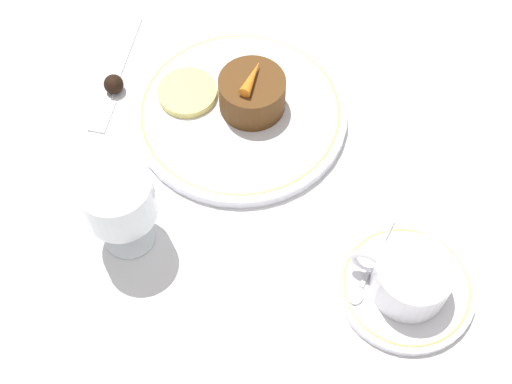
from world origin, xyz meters
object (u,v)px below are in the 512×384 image
object	(u,v)px
coffee_cup	(411,278)
fork	(114,85)
wine_glass	(118,201)
dessert_cake	(254,94)
dinner_plate	(240,113)

from	to	relation	value
coffee_cup	fork	world-z (taller)	coffee_cup
coffee_cup	wine_glass	bearing A→B (deg)	10.00
wine_glass	dessert_cake	world-z (taller)	wine_glass
wine_glass	dessert_cake	distance (m)	0.23
coffee_cup	dessert_cake	distance (m)	0.29
dinner_plate	fork	distance (m)	0.17
dinner_plate	fork	xyz separation A→B (m)	(0.17, 0.02, -0.01)
dinner_plate	dessert_cake	size ratio (longest dim) A/B	3.25
fork	dessert_cake	size ratio (longest dim) A/B	2.38
coffee_cup	wine_glass	size ratio (longest dim) A/B	0.93
fork	coffee_cup	bearing A→B (deg)	162.83
dinner_plate	wine_glass	xyz separation A→B (m)	(0.05, 0.20, 0.07)
dinner_plate	wine_glass	bearing A→B (deg)	76.27
coffee_cup	dinner_plate	bearing A→B (deg)	-30.10
wine_glass	dessert_cake	bearing A→B (deg)	-106.26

